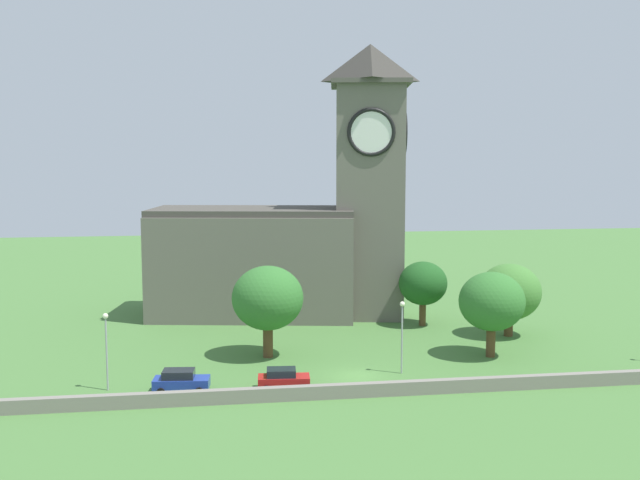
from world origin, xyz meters
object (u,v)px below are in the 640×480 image
car_red (283,379)px  tree_by_tower (492,302)px  tree_riverside_east (268,298)px  tree_riverside_west (510,292)px  car_blue (181,381)px  tree_churchyard (423,284)px  streetlamp_west_end (106,338)px  church (295,232)px  streetlamp_west_mid (402,325)px

car_red → tree_by_tower: tree_by_tower is taller
tree_riverside_east → tree_riverside_west: size_ratio=1.13×
car_blue → tree_churchyard: tree_churchyard is taller
car_red → tree_riverside_east: bearing=92.8°
tree_riverside_east → tree_riverside_west: 25.34m
car_blue → streetlamp_west_end: bearing=167.3°
car_blue → tree_riverside_west: tree_riverside_west is taller
church → streetlamp_west_end: size_ratio=4.99×
tree_churchyard → tree_riverside_west: size_ratio=0.94×
streetlamp_west_end → tree_riverside_east: (13.20, 7.73, 1.27)m
car_blue → tree_by_tower: bearing=12.6°
car_blue → car_red: size_ratio=1.07×
streetlamp_west_mid → streetlamp_west_end: bearing=-177.6°
church → tree_by_tower: church is taller
church → tree_by_tower: (15.69, -20.45, -4.49)m
streetlamp_west_end → tree_churchyard: tree_churchyard is taller
tree_by_tower → streetlamp_west_mid: bearing=-157.5°
car_blue → tree_riverside_east: (7.50, 9.02, 4.57)m
car_red → streetlamp_west_mid: 11.19m
car_blue → streetlamp_west_mid: 18.72m
streetlamp_west_end → tree_riverside_east: tree_riverside_east is taller
church → car_blue: size_ratio=6.87×
tree_riverside_east → streetlamp_west_mid: bearing=-32.0°
car_blue → car_red: 7.97m
tree_riverside_west → streetlamp_west_end: bearing=-162.4°
streetlamp_west_end → tree_by_tower: 33.76m
streetlamp_west_end → streetlamp_west_mid: (23.98, 1.00, 0.02)m
church → tree_churchyard: church is taller
streetlamp_west_end → streetlamp_west_mid: bearing=2.4°
car_blue → tree_churchyard: 31.77m
church → car_blue: bearing=-114.3°
church → streetlamp_west_end: church is taller
car_blue → tree_by_tower: size_ratio=0.57×
streetlamp_west_mid → tree_by_tower: size_ratio=0.79×
church → streetlamp_west_end: bearing=-124.9°
streetlamp_west_end → tree_riverside_west: 40.02m
streetlamp_west_end → tree_riverside_west: (38.15, 12.11, 0.36)m
tree_churchyard → car_red: bearing=-131.1°
church → streetlamp_west_mid: 25.71m
streetlamp_west_mid → tree_riverside_east: tree_riverside_east is taller
car_red → tree_churchyard: (17.09, 19.62, 3.78)m
church → tree_churchyard: (13.05, -7.45, -5.00)m
streetlamp_west_end → tree_riverside_west: size_ratio=0.83×
church → tree_riverside_west: 24.87m
church → tree_by_tower: size_ratio=3.91×
car_blue → streetlamp_west_mid: streetlamp_west_mid is taller
tree_by_tower → tree_churchyard: bearing=101.5°
streetlamp_west_end → tree_riverside_west: bearing=17.6°
streetlamp_west_end → tree_by_tower: tree_by_tower is taller
church → car_blue: (-12.00, -26.63, -8.71)m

